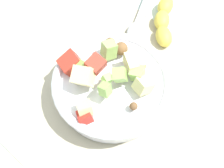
# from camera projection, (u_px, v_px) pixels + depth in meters

# --- Properties ---
(ground_plane) EXTENTS (2.40, 2.40, 0.00)m
(ground_plane) POSITION_uv_depth(u_px,v_px,m) (115.00, 99.00, 0.65)
(ground_plane) COLOR silver
(placemat) EXTENTS (0.44, 0.34, 0.01)m
(placemat) POSITION_uv_depth(u_px,v_px,m) (115.00, 99.00, 0.65)
(placemat) COLOR #BCB299
(placemat) RESTS_ON ground_plane
(salad_bowl) EXTENTS (0.24, 0.24, 0.10)m
(salad_bowl) POSITION_uv_depth(u_px,v_px,m) (112.00, 84.00, 0.62)
(salad_bowl) COLOR white
(salad_bowl) RESTS_ON placemat
(serving_spoon) EXTENTS (0.23, 0.12, 0.01)m
(serving_spoon) POSITION_uv_depth(u_px,v_px,m) (141.00, 15.00, 0.74)
(serving_spoon) COLOR #B7B7BC
(serving_spoon) RESTS_ON placemat
(banana_whole) EXTENTS (0.14, 0.11, 0.04)m
(banana_whole) POSITION_uv_depth(u_px,v_px,m) (164.00, 21.00, 0.73)
(banana_whole) COLOR yellow
(banana_whole) RESTS_ON ground_plane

